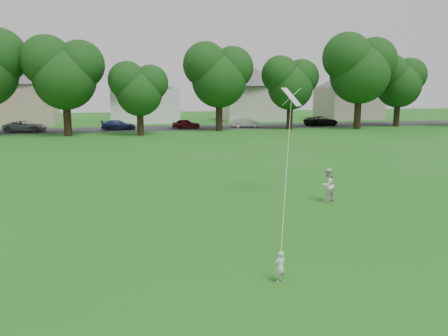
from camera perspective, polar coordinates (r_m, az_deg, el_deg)
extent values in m
plane|color=#1A5F15|center=(13.07, 3.57, -11.47)|extent=(160.00, 160.00, 0.00)
cube|color=#2D2D30|center=(53.93, -9.64, 5.10)|extent=(90.00, 7.00, 0.01)
imported|color=silver|center=(11.39, 7.36, -12.68)|extent=(0.34, 0.27, 0.84)
imported|color=silver|center=(19.37, 13.36, -2.18)|extent=(0.88, 0.80, 1.48)
plane|color=silver|center=(19.42, 8.81, 9.17)|extent=(1.22, 1.27, 0.78)
cylinder|color=white|center=(15.13, 8.29, 1.47)|extent=(0.01, 0.01, 9.75)
cylinder|color=black|center=(47.61, -19.79, 6.30)|extent=(0.77, 0.77, 3.91)
cylinder|color=black|center=(46.20, -10.87, 6.01)|extent=(0.69, 0.69, 2.93)
cylinder|color=black|center=(50.28, -0.65, 7.07)|extent=(0.77, 0.77, 3.86)
cylinder|color=black|center=(53.09, 8.57, 6.85)|extent=(0.73, 0.73, 3.34)
cylinder|color=black|center=(55.28, 17.06, 7.19)|extent=(0.82, 0.82, 4.38)
cylinder|color=black|center=(60.54, 21.63, 6.75)|extent=(0.74, 0.74, 3.51)
imported|color=gray|center=(53.74, -24.51, 4.97)|extent=(4.74, 2.63, 1.26)
imported|color=#141D3E|center=(52.76, -13.63, 5.47)|extent=(3.98, 1.63, 1.15)
imported|color=#521013|center=(53.34, -4.98, 5.78)|extent=(3.51, 1.70, 1.16)
imported|color=beige|center=(54.97, 2.88, 5.96)|extent=(3.74, 1.65, 1.19)
imported|color=black|center=(58.67, 12.57, 6.03)|extent=(4.59, 2.39, 1.23)
cube|color=#BCA88D|center=(64.82, -24.73, 7.54)|extent=(8.35, 7.18, 5.35)
pyramid|color=#4F4C52|center=(64.88, -25.11, 12.49)|extent=(12.05, 12.05, 2.94)
cube|color=white|center=(63.74, -10.33, 8.04)|extent=(9.36, 6.39, 4.82)
pyramid|color=#4F4C52|center=(63.74, -10.49, 12.59)|extent=(13.51, 13.51, 2.65)
cube|color=beige|center=(66.58, 3.69, 8.43)|extent=(8.74, 6.72, 5.16)
pyramid|color=#4F4C52|center=(66.61, 3.75, 13.09)|extent=(12.61, 12.61, 2.84)
cube|color=#A29686|center=(72.91, 15.92, 8.15)|extent=(8.67, 7.55, 4.95)
pyramid|color=#4F4C52|center=(72.93, 16.13, 12.23)|extent=(12.50, 12.50, 2.73)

